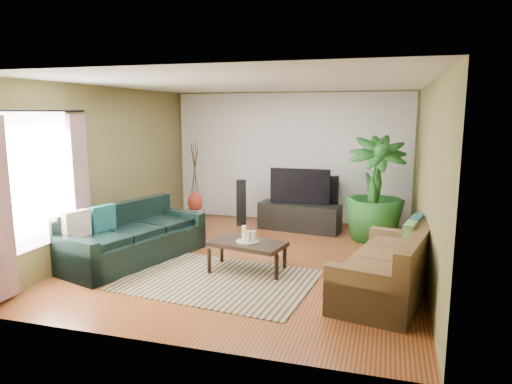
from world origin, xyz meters
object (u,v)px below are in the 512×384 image
at_px(sofa_left, 133,234).
at_px(pedestal, 196,217).
at_px(vase, 195,202).
at_px(sofa_right, 387,261).
at_px(coffee_table, 247,256).
at_px(speaker_right, 334,202).
at_px(speaker_left, 241,203).
at_px(potted_plant, 375,189).
at_px(side_table, 168,227).
at_px(television, 300,186).
at_px(tv_stand, 299,217).

xyz_separation_m(sofa_left, pedestal, (0.03, 2.33, -0.26)).
bearing_deg(vase, sofa_right, -34.77).
xyz_separation_m(sofa_left, coffee_table, (1.85, 0.01, -0.21)).
xyz_separation_m(speaker_right, pedestal, (-2.71, -0.67, -0.35)).
relative_size(sofa_right, coffee_table, 1.92).
xyz_separation_m(pedestal, vase, (0.00, 0.00, 0.32)).
xyz_separation_m(sofa_left, speaker_left, (0.93, 2.59, 0.04)).
height_order(speaker_right, potted_plant, potted_plant).
height_order(vase, side_table, vase).
bearing_deg(coffee_table, sofa_right, 3.35).
xyz_separation_m(potted_plant, side_table, (-3.53, -1.07, -0.68)).
bearing_deg(speaker_left, vase, -171.72).
xyz_separation_m(potted_plant, vase, (-3.52, 0.11, -0.45)).
bearing_deg(sofa_right, speaker_right, -149.35).
bearing_deg(television, speaker_left, 177.64).
relative_size(sofa_left, pedestal, 6.94).
xyz_separation_m(tv_stand, potted_plant, (1.41, -0.30, 0.67)).
height_order(pedestal, vase, vase).
height_order(coffee_table, speaker_left, speaker_left).
distance_m(sofa_right, tv_stand, 3.26).
relative_size(speaker_left, side_table, 1.84).
bearing_deg(tv_stand, vase, -166.62).
bearing_deg(coffee_table, speaker_right, 85.58).
bearing_deg(coffee_table, side_table, 160.52).
height_order(coffee_table, pedestal, coffee_table).
height_order(sofa_left, coffee_table, sofa_left).
xyz_separation_m(sofa_right, tv_stand, (-1.65, 2.80, -0.16)).
bearing_deg(speaker_right, potted_plant, -49.65).
xyz_separation_m(sofa_right, side_table, (-3.78, 1.43, -0.17)).
relative_size(speaker_right, vase, 2.42).
distance_m(potted_plant, vase, 3.55).
relative_size(sofa_right, speaker_left, 2.20).
height_order(tv_stand, potted_plant, potted_plant).
distance_m(television, speaker_left, 1.28).
relative_size(tv_stand, vase, 3.73).
xyz_separation_m(coffee_table, pedestal, (-1.83, 2.32, -0.05)).
bearing_deg(television, coffee_table, -96.42).
relative_size(sofa_left, speaker_right, 2.24).
relative_size(speaker_right, side_table, 2.02).
bearing_deg(speaker_left, tv_stand, -11.01).
xyz_separation_m(coffee_table, speaker_left, (-0.93, 2.57, 0.25)).
bearing_deg(sofa_right, television, -136.73).
height_order(sofa_left, tv_stand, sofa_left).
relative_size(potted_plant, pedestal, 5.65).
bearing_deg(pedestal, vase, 0.00).
relative_size(coffee_table, vase, 2.52).
distance_m(sofa_right, potted_plant, 2.57).
bearing_deg(side_table, television, 33.19).
relative_size(speaker_left, potted_plant, 0.50).
bearing_deg(potted_plant, side_table, -163.11).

